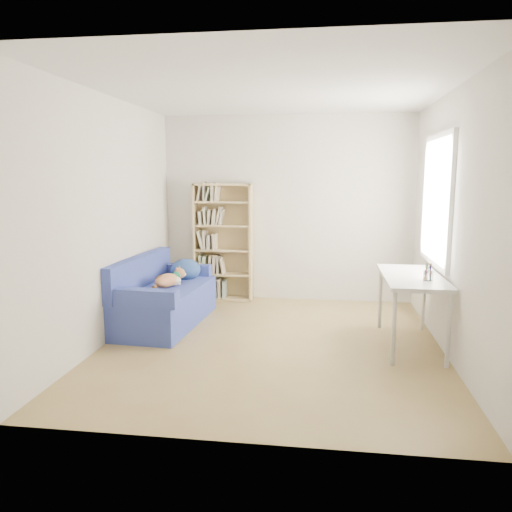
{
  "coord_description": "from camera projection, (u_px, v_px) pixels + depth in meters",
  "views": [
    {
      "loc": [
        0.54,
        -5.04,
        1.76
      ],
      "look_at": [
        -0.24,
        0.56,
        0.85
      ],
      "focal_mm": 35.0,
      "sensor_mm": 36.0,
      "label": 1
    }
  ],
  "objects": [
    {
      "name": "sofa",
      "position": [
        164.0,
        297.0,
        5.99
      ],
      "size": [
        0.89,
        1.7,
        0.81
      ],
      "rotation": [
        0.0,
        0.0,
        -0.07
      ],
      "color": "navy",
      "rests_on": "ground"
    },
    {
      "name": "room_shell",
      "position": [
        282.0,
        188.0,
        5.04
      ],
      "size": [
        3.54,
        4.04,
        2.62
      ],
      "color": "silver",
      "rests_on": "ground"
    },
    {
      "name": "bookshelf",
      "position": [
        223.0,
        247.0,
        7.1
      ],
      "size": [
        0.83,
        0.26,
        1.66
      ],
      "color": "tan",
      "rests_on": "ground"
    },
    {
      "name": "desk",
      "position": [
        412.0,
        282.0,
        5.13
      ],
      "size": [
        0.59,
        1.29,
        0.75
      ],
      "color": "silver",
      "rests_on": "ground"
    },
    {
      "name": "pen_cup",
      "position": [
        428.0,
        274.0,
        4.87
      ],
      "size": [
        0.09,
        0.09,
        0.18
      ],
      "color": "white",
      "rests_on": "desk"
    },
    {
      "name": "ground",
      "position": [
        272.0,
        344.0,
        5.28
      ],
      "size": [
        4.0,
        4.0,
        0.0
      ],
      "primitive_type": "plane",
      "color": "olive",
      "rests_on": "ground"
    }
  ]
}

